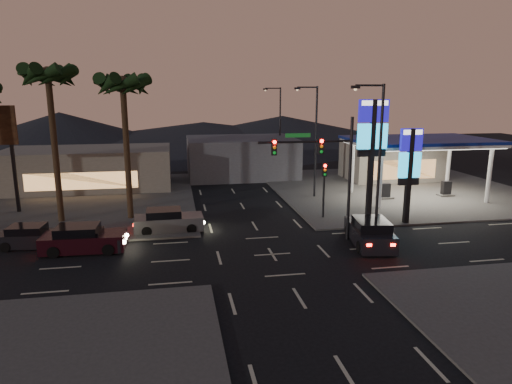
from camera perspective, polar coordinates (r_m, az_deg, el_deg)
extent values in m
plane|color=black|center=(27.58, 2.05, -7.80)|extent=(140.00, 140.00, 0.00)
cube|color=#47443F|center=(47.52, 16.96, 0.40)|extent=(24.00, 24.00, 0.12)
cube|color=#47443F|center=(43.60, -23.85, -1.18)|extent=(24.00, 24.00, 0.12)
cylinder|color=silver|center=(38.71, 15.27, 1.53)|extent=(0.36, 0.36, 5.00)
cylinder|color=silver|center=(43.93, 27.14, 1.85)|extent=(0.36, 0.36, 5.00)
cylinder|color=silver|center=(44.11, 11.95, 3.00)|extent=(0.36, 0.36, 5.00)
cylinder|color=silver|center=(48.75, 22.92, 3.17)|extent=(0.36, 0.36, 5.00)
cube|color=silver|center=(43.28, 19.80, 5.97)|extent=(12.00, 8.00, 0.50)
cube|color=white|center=(43.31, 19.77, 5.58)|extent=(11.60, 7.60, 0.06)
cube|color=navy|center=(43.26, 19.81, 6.17)|extent=(12.20, 8.20, 0.25)
cube|color=black|center=(42.54, 15.86, 0.12)|extent=(0.80, 0.50, 1.40)
cube|color=black|center=(45.49, 22.67, 0.41)|extent=(0.80, 0.50, 1.40)
cube|color=#726B5B|center=(52.47, 16.58, 3.68)|extent=(10.00, 6.00, 4.00)
cube|color=black|center=(34.20, 14.17, 3.60)|extent=(0.35, 0.35, 9.00)
cube|color=#140D91|center=(33.85, 14.51, 9.80)|extent=(2.20, 0.30, 1.60)
cube|color=white|center=(33.84, 14.56, 10.73)|extent=(1.98, 0.32, 0.35)
cube|color=#16A2DA|center=(33.97, 14.34, 6.77)|extent=(2.20, 0.30, 1.80)
cube|color=black|center=(34.11, 14.23, 4.76)|extent=(2.09, 0.28, 0.50)
cube|color=black|center=(34.60, 18.54, 1.75)|extent=(0.35, 0.35, 7.00)
cube|color=#140D91|center=(34.23, 18.85, 6.19)|extent=(1.60, 0.30, 1.60)
cube|color=white|center=(34.18, 18.92, 7.11)|extent=(1.44, 0.32, 0.35)
cube|color=#16A2DA|center=(34.45, 18.64, 3.22)|extent=(1.60, 0.30, 1.80)
cube|color=black|center=(34.65, 18.51, 1.26)|extent=(1.52, 0.28, 0.50)
cylinder|color=black|center=(29.94, 11.62, 1.53)|extent=(0.20, 0.20, 8.00)
cylinder|color=black|center=(28.59, 6.22, 6.27)|extent=(6.00, 0.14, 0.14)
cube|color=#0C3F14|center=(28.42, 5.26, 7.07)|extent=(1.60, 0.05, 0.25)
cube|color=black|center=(28.93, 8.11, 5.70)|extent=(0.32, 0.25, 1.00)
sphere|color=#FF0C07|center=(28.75, 8.23, 6.31)|extent=(0.22, 0.22, 0.22)
sphere|color=orange|center=(28.78, 8.21, 5.66)|extent=(0.20, 0.20, 0.20)
sphere|color=#0CB226|center=(28.82, 8.19, 5.01)|extent=(0.20, 0.20, 0.20)
cube|color=black|center=(28.13, 2.27, 5.62)|extent=(0.32, 0.25, 1.00)
sphere|color=#FF0C07|center=(27.95, 2.35, 6.26)|extent=(0.22, 0.22, 0.22)
sphere|color=orange|center=(27.98, 2.34, 5.58)|extent=(0.20, 0.20, 0.20)
sphere|color=#0CB226|center=(28.03, 2.34, 4.91)|extent=(0.20, 0.20, 0.20)
cylinder|color=black|center=(34.93, 8.46, -0.15)|extent=(0.16, 0.16, 4.00)
cube|color=black|center=(34.59, 8.55, 2.76)|extent=(0.32, 0.25, 1.00)
sphere|color=#FF0C07|center=(34.40, 8.65, 3.26)|extent=(0.22, 0.22, 0.22)
sphere|color=orange|center=(34.45, 8.63, 2.72)|extent=(0.20, 0.20, 0.20)
sphere|color=#0CB226|center=(34.51, 8.61, 2.18)|extent=(0.20, 0.20, 0.20)
cylinder|color=black|center=(29.47, 15.14, 3.15)|extent=(0.18, 0.18, 10.00)
cylinder|color=black|center=(28.74, 14.04, 12.81)|extent=(1.80, 0.12, 0.12)
cube|color=black|center=(28.39, 12.33, 12.70)|extent=(0.50, 0.25, 0.18)
sphere|color=#FFCC8C|center=(28.38, 12.32, 12.45)|extent=(0.20, 0.20, 0.20)
cylinder|color=black|center=(41.48, 7.47, 6.07)|extent=(0.18, 0.18, 10.00)
cylinder|color=black|center=(40.96, 6.44, 12.89)|extent=(1.80, 0.12, 0.12)
cube|color=black|center=(40.71, 5.19, 12.77)|extent=(0.50, 0.25, 0.18)
sphere|color=#FFCC8C|center=(40.71, 5.19, 12.61)|extent=(0.20, 0.20, 0.20)
cylinder|color=black|center=(54.91, 3.02, 7.70)|extent=(0.18, 0.18, 10.00)
cylinder|color=black|center=(54.53, 2.13, 12.83)|extent=(1.80, 0.12, 0.12)
cube|color=black|center=(54.34, 1.18, 12.73)|extent=(0.50, 0.25, 0.18)
sphere|color=#FFCC8C|center=(54.34, 1.18, 12.61)|extent=(0.20, 0.20, 0.20)
cylinder|color=black|center=(35.21, -15.84, 4.74)|extent=(0.44, 0.44, 10.20)
sphere|color=black|center=(34.93, -16.34, 13.05)|extent=(0.90, 0.90, 0.90)
cone|color=black|center=(34.83, -14.13, 12.68)|extent=(0.90, 2.74, 1.91)
cone|color=black|center=(35.77, -14.66, 12.64)|extent=(2.57, 2.57, 1.91)
cone|color=black|center=(36.22, -16.10, 12.55)|extent=(2.74, 0.90, 1.91)
cone|color=black|center=(35.94, -17.65, 12.46)|extent=(2.57, 2.57, 1.91)
cone|color=black|center=(35.08, -18.47, 12.42)|extent=(0.90, 2.74, 1.91)
cone|color=black|center=(34.12, -18.04, 12.47)|extent=(2.57, 2.57, 1.91)
cone|color=black|center=(33.64, -16.54, 12.57)|extent=(2.74, 0.90, 1.91)
cone|color=black|center=(33.93, -14.89, 12.66)|extent=(2.57, 2.57, 1.91)
cylinder|color=black|center=(36.01, -23.83, 4.79)|extent=(0.44, 0.44, 10.80)
sphere|color=black|center=(35.79, -24.60, 13.38)|extent=(0.90, 0.90, 0.90)
cone|color=black|center=(35.49, -22.47, 13.09)|extent=(0.90, 2.74, 1.91)
cone|color=black|center=(36.47, -22.77, 13.02)|extent=(2.57, 2.57, 1.91)
cone|color=black|center=(37.04, -24.07, 12.89)|extent=(2.74, 0.90, 1.91)
cone|color=black|center=(36.89, -25.63, 12.76)|extent=(2.57, 2.57, 1.91)
cone|color=black|center=(36.11, -26.61, 12.70)|extent=(0.90, 2.74, 1.91)
cone|color=black|center=(35.12, -26.41, 12.76)|extent=(2.57, 2.57, 1.91)
cone|color=black|center=(34.52, -25.08, 12.91)|extent=(2.74, 0.90, 1.91)
cone|color=black|center=(34.67, -23.42, 13.05)|extent=(2.57, 2.57, 1.91)
cylinder|color=black|center=(40.76, -27.89, 1.76)|extent=(0.30, 0.30, 6.00)
cube|color=#726B5B|center=(48.59, -20.16, 2.77)|extent=(16.00, 8.00, 4.00)
cube|color=#4C4C51|center=(52.34, -1.87, 4.39)|extent=(12.00, 9.00, 4.40)
cone|color=black|center=(87.69, -23.25, 7.19)|extent=(40.00, 40.00, 6.00)
cone|color=black|center=(87.99, 3.30, 7.86)|extent=(50.00, 50.00, 5.00)
cone|color=black|center=(85.77, -6.57, 7.34)|extent=(60.00, 60.00, 4.00)
cube|color=black|center=(29.69, -20.06, -6.06)|extent=(4.16, 2.05, 0.82)
cube|color=black|center=(29.60, -20.66, -5.04)|extent=(2.14, 1.73, 0.59)
cylinder|color=black|center=(30.16, -17.30, -5.99)|extent=(0.60, 0.27, 0.59)
cylinder|color=black|center=(28.73, -17.94, -6.96)|extent=(0.60, 0.27, 0.59)
cylinder|color=black|center=(30.81, -21.98, -5.95)|extent=(0.60, 0.27, 0.59)
cylinder|color=black|center=(29.41, -22.84, -6.90)|extent=(0.60, 0.27, 0.59)
sphere|color=#FFF2BF|center=(29.72, -16.04, -5.63)|extent=(0.20, 0.20, 0.20)
sphere|color=#FFF2BF|center=(28.70, -16.44, -6.30)|extent=(0.20, 0.20, 0.20)
cube|color=#FF140A|center=(30.73, -23.47, -5.45)|extent=(0.09, 0.23, 0.13)
cube|color=#FF140A|center=(29.74, -24.12, -6.09)|extent=(0.09, 0.23, 0.13)
cube|color=black|center=(29.80, -20.68, -5.82)|extent=(4.94, 2.22, 1.00)
cube|color=black|center=(29.68, -21.40, -4.61)|extent=(2.50, 1.97, 0.72)
cylinder|color=black|center=(30.46, -17.41, -5.70)|extent=(0.72, 0.29, 0.71)
cylinder|color=black|center=(28.70, -17.99, -6.86)|extent=(0.72, 0.29, 0.71)
cylinder|color=black|center=(31.11, -23.08, -5.75)|extent=(0.72, 0.29, 0.71)
cylinder|color=black|center=(29.39, -23.99, -6.88)|extent=(0.72, 0.29, 0.71)
sphere|color=#FFF2BF|center=(29.96, -15.86, -5.23)|extent=(0.24, 0.24, 0.24)
sphere|color=#FFF2BF|center=(28.71, -16.19, -6.03)|extent=(0.24, 0.24, 0.24)
cube|color=#FF140A|center=(30.98, -24.86, -5.18)|extent=(0.10, 0.28, 0.15)
cube|color=#FF140A|center=(29.77, -25.57, -5.94)|extent=(0.10, 0.28, 0.15)
cube|color=#575759|center=(32.43, -10.83, -3.80)|extent=(4.75, 2.09, 0.96)
cube|color=black|center=(32.26, -11.44, -2.73)|extent=(2.40, 1.87, 0.70)
cylinder|color=black|center=(33.42, -8.27, -3.66)|extent=(0.69, 0.27, 0.68)
cylinder|color=black|center=(31.68, -8.06, -4.56)|extent=(0.69, 0.27, 0.68)
cylinder|color=black|center=(33.40, -13.41, -3.88)|extent=(0.69, 0.27, 0.68)
cylinder|color=black|center=(31.66, -13.49, -4.80)|extent=(0.69, 0.27, 0.68)
sphere|color=#FFF2BF|center=(33.13, -6.78, -3.18)|extent=(0.24, 0.24, 0.24)
sphere|color=#FFF2BF|center=(31.90, -6.58, -3.79)|extent=(0.24, 0.24, 0.24)
cube|color=#FF140A|center=(33.07, -14.94, -3.40)|extent=(0.09, 0.27, 0.15)
cube|color=#FF140A|center=(31.84, -15.06, -4.02)|extent=(0.09, 0.27, 0.15)
cube|color=black|center=(31.94, -26.13, -5.27)|extent=(4.30, 2.10, 0.85)
cube|color=black|center=(31.89, -26.71, -4.28)|extent=(2.21, 1.78, 0.62)
cylinder|color=black|center=(32.29, -23.39, -5.23)|extent=(0.62, 0.28, 0.61)
cylinder|color=black|center=(30.83, -24.29, -6.13)|extent=(0.62, 0.28, 0.61)
cylinder|color=black|center=(33.21, -27.77, -5.18)|extent=(0.62, 0.28, 0.61)
cylinder|color=black|center=(31.80, -28.84, -6.04)|extent=(0.62, 0.28, 0.61)
sphere|color=#FFF2BF|center=(31.76, -22.26, -4.88)|extent=(0.21, 0.21, 0.21)
sphere|color=#FFF2BF|center=(30.72, -22.86, -5.50)|extent=(0.21, 0.21, 0.21)
cube|color=#FF140A|center=(33.20, -29.19, -4.69)|extent=(0.10, 0.24, 0.13)
cube|color=black|center=(30.06, 13.98, -5.16)|extent=(2.93, 5.39, 1.05)
cube|color=black|center=(29.53, 14.23, -4.07)|extent=(2.36, 2.84, 0.76)
cylinder|color=black|center=(31.41, 11.45, -4.78)|extent=(0.39, 0.78, 0.74)
cylinder|color=black|center=(31.89, 14.93, -4.69)|extent=(0.39, 0.78, 0.74)
cylinder|color=black|center=(28.40, 12.86, -6.71)|extent=(0.39, 0.78, 0.74)
cylinder|color=black|center=(28.94, 16.69, -6.57)|extent=(0.39, 0.78, 0.74)
cube|color=#FF140A|center=(27.48, 13.96, -6.45)|extent=(0.30, 0.14, 0.16)
cube|color=#FF140A|center=(27.87, 16.75, -6.35)|extent=(0.30, 0.14, 0.16)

